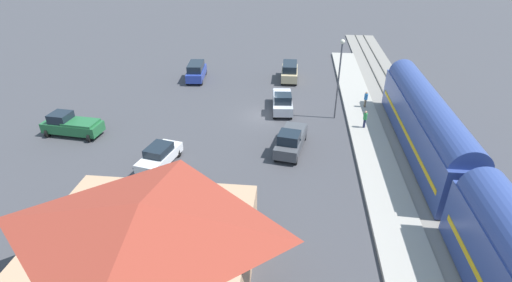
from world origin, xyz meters
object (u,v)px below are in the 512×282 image
Objects in this scene: pickup_green at (71,125)px; suv_blue at (196,71)px; pedestrian_waiting_far at (365,118)px; sedan_white at (159,156)px; pickup_charcoal at (291,140)px; pedestrian_on_platform at (366,98)px; light_pole_near_platform at (339,71)px; station_building at (147,246)px; pickup_silver at (282,101)px; suv_tan at (290,71)px.

pickup_green is 17.66m from suv_blue.
pedestrian_waiting_far is 19.10m from sedan_white.
pickup_charcoal is 20.62m from suv_blue.
pedestrian_on_platform is 5.58m from light_pole_near_platform.
pedestrian_on_platform is at bearing -120.36° from station_building.
pickup_charcoal is at bearing 97.71° from pickup_silver.
suv_tan is 0.97× the size of suv_blue.
pedestrian_waiting_far is at bearing 136.58° from light_pole_near_platform.
pickup_charcoal is (-1.12, 8.31, 0.00)m from pickup_silver.
suv_tan is (-0.47, -9.41, 0.12)m from pickup_silver.
pedestrian_waiting_far is at bearing 119.60° from suv_tan.
light_pole_near_platform is at bearing -43.42° from pedestrian_waiting_far.
station_building is 16.93m from pickup_charcoal.
suv_tan is 23.39m from sedan_white.
suv_tan is (8.24, -8.26, -0.13)m from pedestrian_on_platform.
pickup_green is 20.29m from pickup_charcoal.
pickup_silver is (-5.82, -23.64, -1.87)m from station_building.
sedan_white is (-1.87, 20.01, -0.27)m from suv_blue.
station_building is 2.01× the size of pickup_silver.
pedestrian_waiting_far is 0.36× the size of sedan_white.
pickup_green is at bearing 21.63° from pickup_silver.
suv_blue is (19.95, -7.05, -0.13)m from pedestrian_on_platform.
sedan_white is (3.55, -11.83, -2.02)m from station_building.
pedestrian_on_platform is 0.21× the size of light_pole_near_platform.
light_pole_near_platform reaches higher than suv_blue.
pedestrian_waiting_far reaches higher than sedan_white.
sedan_white is at bearing 24.92° from pedestrian_waiting_far.
station_building is 1.39× the size of light_pole_near_platform.
station_building reaches higher than pickup_charcoal.
pedestrian_on_platform is 22.24m from sedan_white.
pickup_charcoal is 0.71× the size of light_pole_near_platform.
suv_tan reaches higher than pickup_green.
station_building is at bearing 106.72° from sedan_white.
pickup_silver is 1.09× the size of suv_blue.
pickup_green is at bearing 40.91° from suv_tan.
light_pole_near_platform is (-4.92, 10.75, 3.86)m from suv_tan.
pickup_silver is 1.13× the size of suv_tan.
pedestrian_waiting_far is 0.21× the size of light_pole_near_platform.
pickup_silver is at bearing -103.82° from station_building.
suv_blue is (19.19, -11.96, -0.13)m from pedestrian_waiting_far.
suv_blue reaches higher than pedestrian_waiting_far.
pedestrian_on_platform is (-14.52, -24.79, -1.62)m from station_building.
station_building is 33.68m from suv_tan.
pedestrian_on_platform is 11.66m from suv_tan.
pedestrian_waiting_far is at bearing 81.28° from pedestrian_on_platform.
suv_blue is at bearing -80.33° from station_building.
sedan_white is at bearing 51.58° from pickup_silver.
suv_tan is at bearing -114.87° from sedan_white.
pickup_silver is 8.38m from pickup_charcoal.
suv_blue reaches higher than sedan_white.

